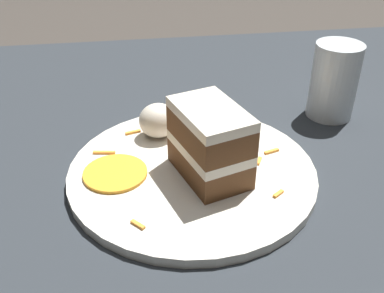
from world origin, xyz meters
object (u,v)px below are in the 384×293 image
Objects in this scene: cake_slice at (210,142)px; plate at (192,172)px; orange_garnish at (115,173)px; cream_dollop at (158,121)px; drinking_glass at (333,86)px.

plate is at bearing 123.74° from cake_slice.
orange_garnish is at bearing 0.19° from plate.
cream_dollop is 0.10m from orange_garnish.
cream_dollop is 0.67× the size of orange_garnish.
cream_dollop is at bearing 9.36° from drinking_glass.
cake_slice is 0.11m from orange_garnish.
cream_dollop reaches higher than plate.
cake_slice is at bearing 141.23° from plate.
cream_dollop is (0.05, -0.09, -0.02)m from cake_slice.
plate is 0.05m from cake_slice.
cake_slice is 2.24× the size of cream_dollop.
orange_garnish reaches higher than plate.
plate is 0.09m from orange_garnish.
cake_slice is 0.24m from drinking_glass.
plate is 0.09m from cream_dollop.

